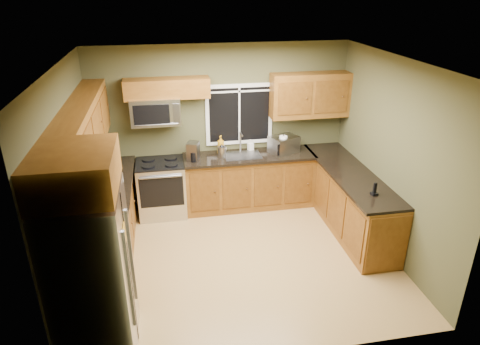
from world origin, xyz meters
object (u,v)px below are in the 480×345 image
object	(u,v)px
toaster_oven	(284,144)
soap_bottle_c	(223,147)
soap_bottle_b	(251,145)
soap_bottle_a	(221,145)
cordless_phone	(374,191)
kettle	(222,152)
coffee_maker	(193,152)
range	(162,188)
microwave	(156,111)
paper_towel_roll	(283,145)
refrigerator	(93,276)

from	to	relation	value
toaster_oven	soap_bottle_c	bearing A→B (deg)	168.80
soap_bottle_b	toaster_oven	bearing A→B (deg)	-20.75
soap_bottle_a	cordless_phone	xyz separation A→B (m)	(1.81, -1.85, -0.10)
kettle	coffee_maker	bearing A→B (deg)	179.35
range	microwave	bearing A→B (deg)	90.02
microwave	paper_towel_roll	distance (m)	2.13
range	soap_bottle_c	xyz separation A→B (m)	(1.05, 0.23, 0.56)
soap_bottle_c	cordless_phone	world-z (taller)	cordless_phone
toaster_oven	soap_bottle_b	distance (m)	0.56
range	soap_bottle_b	size ratio (longest dim) A/B	5.04
range	microwave	size ratio (longest dim) A/B	1.23
coffee_maker	kettle	bearing A→B (deg)	-0.65
refrigerator	range	size ratio (longest dim) A/B	1.92
coffee_maker	soap_bottle_b	distance (m)	1.02
soap_bottle_a	coffee_maker	bearing A→B (deg)	-159.64
kettle	cordless_phone	distance (m)	2.48
refrigerator	cordless_phone	size ratio (longest dim) A/B	9.93
range	soap_bottle_b	world-z (taller)	soap_bottle_b
soap_bottle_a	soap_bottle_c	bearing A→B (deg)	64.67
refrigerator	range	world-z (taller)	refrigerator
soap_bottle_a	soap_bottle_c	distance (m)	0.12
refrigerator	range	bearing A→B (deg)	76.03
cordless_phone	kettle	bearing A→B (deg)	137.43
refrigerator	coffee_maker	bearing A→B (deg)	65.83
coffee_maker	paper_towel_roll	distance (m)	1.49
soap_bottle_b	soap_bottle_a	bearing A→B (deg)	-170.59
toaster_oven	kettle	distance (m)	1.06
paper_towel_roll	soap_bottle_b	xyz separation A→B (m)	(-0.50, 0.24, -0.06)
refrigerator	soap_bottle_c	xyz separation A→B (m)	(1.74, 3.00, 0.13)
soap_bottle_b	soap_bottle_c	world-z (taller)	soap_bottle_b
microwave	soap_bottle_c	size ratio (longest dim) A/B	4.41
soap_bottle_a	soap_bottle_c	world-z (taller)	soap_bottle_a
range	paper_towel_roll	bearing A→B (deg)	-0.24
soap_bottle_c	cordless_phone	xyz separation A→B (m)	(1.77, -1.94, -0.03)
coffee_maker	soap_bottle_c	distance (m)	0.57
toaster_oven	microwave	bearing A→B (deg)	177.08
refrigerator	kettle	distance (m)	3.22
coffee_maker	cordless_phone	bearing A→B (deg)	-36.36
range	coffee_maker	world-z (taller)	coffee_maker
microwave	paper_towel_roll	size ratio (longest dim) A/B	2.28
microwave	soap_bottle_a	size ratio (longest dim) A/B	2.39
soap_bottle_a	soap_bottle_b	size ratio (longest dim) A/B	1.71
soap_bottle_c	toaster_oven	bearing A→B (deg)	-11.20
paper_towel_roll	soap_bottle_a	world-z (taller)	paper_towel_roll
coffee_maker	soap_bottle_b	world-z (taller)	coffee_maker
refrigerator	cordless_phone	distance (m)	3.67
coffee_maker	toaster_oven	bearing A→B (deg)	2.32
soap_bottle_b	paper_towel_roll	bearing A→B (deg)	-25.54
range	kettle	xyz separation A→B (m)	(1.00, -0.04, 0.58)
kettle	paper_towel_roll	size ratio (longest dim) A/B	0.73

